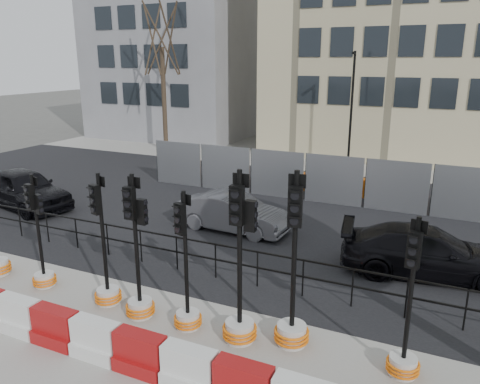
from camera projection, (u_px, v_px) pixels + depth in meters
The scene contains 20 objects.
ground at pixel (193, 298), 11.43m from camera, with size 120.00×120.00×0.00m, color #51514C.
sidewalk_near at pixel (113, 369), 8.81m from camera, with size 40.00×6.00×0.02m, color gray.
road at pixel (288, 214), 17.54m from camera, with size 40.00×14.00×0.03m, color black.
sidewalk_far at pixel (342, 166), 25.39m from camera, with size 40.00×4.00×0.02m, color gray.
building_grey at pixel (177, 39), 34.33m from camera, with size 11.00×9.06×14.00m.
kerb_railing at pixel (215, 255), 12.29m from camera, with size 18.00×0.04×1.00m.
heras_fencing at pixel (323, 182), 19.63m from camera, with size 14.33×1.72×2.00m.
lamp_post_far at pixel (351, 109), 23.42m from camera, with size 0.12×0.56×6.00m.
tree_bare_far at pixel (162, 41), 27.56m from camera, with size 2.00×2.00×9.00m.
barrier_row at pixel (118, 347), 8.89m from camera, with size 12.55×0.50×0.80m.
traffic_signal_b at pixel (42, 261), 11.84m from camera, with size 0.59×0.59×2.97m.
traffic_signal_c at pixel (106, 278), 11.01m from camera, with size 0.63×0.63×3.22m.
traffic_signal_d at pixel (139, 285), 10.41m from camera, with size 0.66×0.66×3.35m.
traffic_signal_e at pixel (187, 301), 10.02m from camera, with size 0.61×0.61×3.11m.
traffic_signal_f at pixel (240, 303), 9.48m from camera, with size 0.72×0.72×3.66m.
traffic_signal_g at pixel (292, 311), 9.40m from camera, with size 0.72×0.72×3.67m.
traffic_signal_h at pixel (405, 345), 8.50m from camera, with size 0.61×0.61×3.10m.
car_a at pixel (24, 189), 18.18m from camera, with size 4.81×2.71×1.54m, color black.
car_b at pixel (233, 213), 15.78m from camera, with size 3.93×1.55×1.27m, color #535459.
car_c at pixel (427, 252), 12.52m from camera, with size 4.78×2.54×1.32m, color black.
Camera 1 is at (5.35, -8.84, 5.66)m, focal length 35.00 mm.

